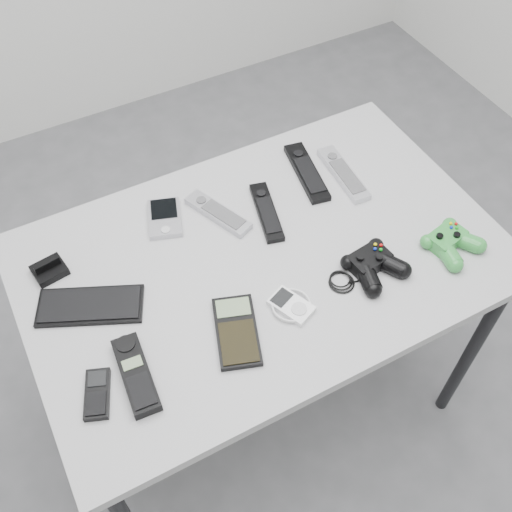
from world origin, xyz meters
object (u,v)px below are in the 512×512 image
remote_black_a (267,212)px  remote_silver_a (218,213)px  desk (263,272)px  pda (165,218)px  pda_keyboard (90,305)px  mp3_player (291,305)px  mobile_phone (97,394)px  controller_green (451,241)px  calculator (237,331)px  remote_black_b (307,172)px  controller_black (373,263)px  remote_silver_b (343,173)px  cordless_handset (136,374)px

remote_black_a → remote_silver_a: bearing=168.7°
desk → pda: size_ratio=9.13×
desk → pda_keyboard: size_ratio=4.86×
remote_black_a → mp3_player: (-0.08, -0.27, -0.00)m
mp3_player → pda: bearing=88.8°
desk → mobile_phone: mobile_phone is taller
mp3_player → controller_green: controller_green is taller
calculator → remote_silver_a: bearing=90.0°
pda → remote_black_b: size_ratio=0.57×
remote_black_b → controller_black: size_ratio=0.97×
pda → remote_silver_b: remote_silver_b is taller
desk → pda: (-0.16, 0.21, 0.08)m
calculator → controller_green: (0.56, -0.02, 0.01)m
pda_keyboard → calculator: 0.33m
remote_black_a → cordless_handset: size_ratio=1.07×
desk → remote_silver_b: 0.35m
calculator → controller_black: (0.36, 0.01, 0.01)m
calculator → controller_black: size_ratio=0.78×
remote_silver_a → remote_silver_b: bearing=-27.2°
mobile_phone → cordless_handset: bearing=22.3°
pda_keyboard → mobile_phone: 0.22m
remote_silver_a → remote_black_a: size_ratio=0.97×
remote_black_a → controller_green: controller_green is taller
controller_black → remote_black_b: bearing=78.2°
remote_black_a → controller_green: bearing=-27.0°
remote_black_b → remote_silver_b: 0.10m
remote_silver_b → controller_green: controller_green is taller
remote_silver_b → controller_black: size_ratio=0.93×
controller_black → controller_green: controller_black is taller
calculator → mp3_player: (0.14, 0.00, -0.00)m
mp3_player → controller_black: (0.22, 0.00, 0.01)m
pda → controller_green: (0.57, -0.40, 0.01)m
pda → remote_black_b: (0.39, -0.03, 0.00)m
mobile_phone → remote_silver_b: bearing=42.1°
mobile_phone → calculator: bearing=21.0°
cordless_handset → calculator: size_ratio=1.03×
remote_silver_a → mp3_player: (0.02, -0.32, -0.00)m
remote_silver_b → mp3_player: remote_silver_b is taller
remote_silver_b → calculator: (-0.46, -0.30, -0.00)m
remote_silver_b → remote_silver_a: bearing=179.4°
mp3_player → controller_black: 0.22m
controller_green → desk: bearing=143.8°
mobile_phone → pda_keyboard: bearing=96.7°
pda → mp3_player: pda is taller
remote_silver_a → controller_green: bearing=-60.7°
desk → remote_black_b: bearing=38.9°
remote_silver_b → mobile_phone: remote_silver_b is taller
remote_silver_a → mobile_phone: (-0.42, -0.32, -0.00)m
desk → remote_silver_a: remote_silver_a is taller
mobile_phone → mp3_player: (0.45, 0.00, -0.00)m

